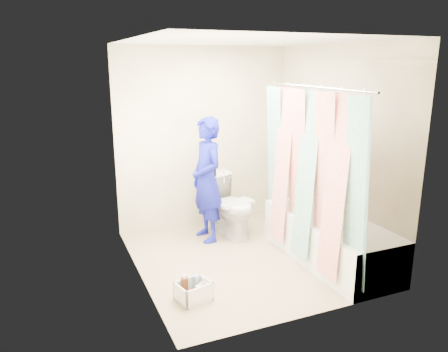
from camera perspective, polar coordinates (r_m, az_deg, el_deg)
name	(u,v)px	position (r m, az deg, el deg)	size (l,w,h in m)	color
floor	(244,258)	(5.13, 2.69, -10.61)	(2.60, 2.60, 0.00)	gray
ceiling	(247,41)	(4.64, 3.05, 17.24)	(2.40, 2.60, 0.02)	white
wall_back	(204,138)	(5.92, -2.61, 5.04)	(2.40, 0.02, 2.40)	beige
wall_front	(314,187)	(3.65, 11.71, -1.40)	(2.40, 0.02, 2.40)	beige
wall_left	(136,166)	(4.37, -11.48, 1.27)	(0.02, 2.60, 2.40)	beige
wall_right	(337,148)	(5.37, 14.52, 3.57)	(0.02, 2.60, 2.40)	beige
bathtub	(329,238)	(5.10, 13.56, -7.91)	(0.70, 1.75, 0.50)	white
curtain_rod	(312,87)	(4.54, 11.42, 11.35)	(0.02, 0.02, 1.90)	silver
shower_curtain	(307,177)	(4.68, 10.85, -0.08)	(0.06, 1.75, 1.80)	white
toilet	(230,206)	(5.65, 0.74, -3.88)	(0.44, 0.77, 0.78)	white
tank_lid	(236,203)	(5.54, 1.54, -3.54)	(0.48, 0.21, 0.04)	silver
tank_internals	(217,174)	(5.68, -0.89, 0.21)	(0.19, 0.08, 0.26)	black
plumber	(207,180)	(5.40, -2.26, -0.50)	(0.57, 0.37, 1.56)	navy
cleaning_caddy	(194,291)	(4.28, -3.89, -14.82)	(0.35, 0.31, 0.23)	white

